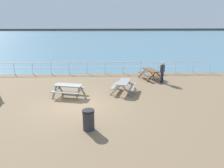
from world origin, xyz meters
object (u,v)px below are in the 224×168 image
object	(u,v)px
picnic_table_far_left	(151,72)
visitor	(162,71)
picnic_table_near_left	(124,84)
litter_bin	(89,120)
picnic_table_mid_centre	(68,88)

from	to	relation	value
picnic_table_far_left	visitor	world-z (taller)	visitor
picnic_table_near_left	litter_bin	size ratio (longest dim) A/B	2.27
picnic_table_far_left	litter_bin	distance (m)	9.80
picnic_table_near_left	picnic_table_mid_centre	xyz separation A→B (m)	(-3.64, -0.64, 0.00)
picnic_table_far_left	picnic_table_mid_centre	bearing A→B (deg)	106.64
picnic_table_mid_centre	picnic_table_far_left	distance (m)	7.44
litter_bin	visitor	bearing A→B (deg)	54.52
picnic_table_far_left	picnic_table_near_left	bearing A→B (deg)	126.41
picnic_table_mid_centre	visitor	distance (m)	7.42
visitor	litter_bin	world-z (taller)	visitor
picnic_table_near_left	picnic_table_mid_centre	bearing A→B (deg)	116.74
picnic_table_near_left	picnic_table_far_left	bearing A→B (deg)	-20.30
picnic_table_near_left	litter_bin	distance (m)	5.59
litter_bin	picnic_table_near_left	bearing A→B (deg)	68.35
picnic_table_near_left	visitor	distance (m)	3.90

